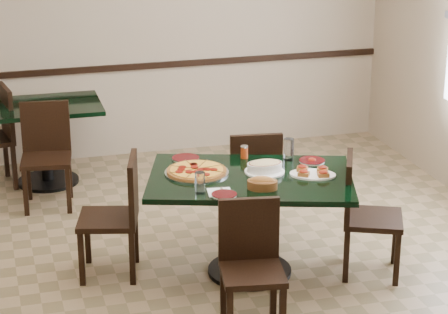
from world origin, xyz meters
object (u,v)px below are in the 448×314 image
object	(u,v)px
back_chair_near	(46,149)
bruschetta_platter	(313,172)
chair_far	(253,177)
lasagna_casserole	(265,166)
chair_right	(362,209)
back_table	(45,128)
chair_near	(251,259)
chair_left	(119,210)
bread_basket	(262,183)
main_table	(250,200)
pepperoni_pizza	(197,171)

from	to	relation	value
back_chair_near	bruschetta_platter	world-z (taller)	back_chair_near
chair_far	lasagna_casserole	world-z (taller)	chair_far
chair_right	lasagna_casserole	world-z (taller)	chair_right
back_chair_near	lasagna_casserole	distance (m)	2.23
back_table	chair_near	distance (m)	3.12
back_chair_near	chair_left	bearing A→B (deg)	-68.09
back_chair_near	bread_basket	size ratio (longest dim) A/B	3.65
chair_near	bread_basket	distance (m)	0.59
main_table	back_table	bearing A→B (deg)	136.96
chair_far	chair_left	distance (m)	1.20
back_table	bread_basket	bearing A→B (deg)	-62.88
chair_left	lasagna_casserole	xyz separation A→B (m)	(1.02, -0.20, 0.30)
back_chair_near	pepperoni_pizza	world-z (taller)	back_chair_near
chair_far	chair_right	xyz separation A→B (m)	(0.54, -0.85, 0.01)
chair_right	back_chair_near	xyz separation A→B (m)	(-2.05, 1.96, 0.00)
chair_left	bruschetta_platter	distance (m)	1.40
back_table	lasagna_casserole	distance (m)	2.61
chair_right	back_chair_near	distance (m)	2.83
back_table	chair_left	size ratio (longest dim) A/B	1.17
pepperoni_pizza	lasagna_casserole	distance (m)	0.48
pepperoni_pizza	chair_left	bearing A→B (deg)	171.14
chair_left	chair_far	bearing A→B (deg)	123.60
main_table	lasagna_casserole	xyz separation A→B (m)	(0.12, 0.04, 0.23)
main_table	pepperoni_pizza	xyz separation A→B (m)	(-0.35, 0.16, 0.20)
chair_left	pepperoni_pizza	xyz separation A→B (m)	(0.55, -0.09, 0.27)
back_chair_near	bruschetta_platter	distance (m)	2.54
back_table	main_table	bearing A→B (deg)	-60.39
bruschetta_platter	back_table	bearing A→B (deg)	149.57
chair_near	chair_right	bearing A→B (deg)	35.23
chair_right	chair_near	bearing A→B (deg)	140.60
main_table	pepperoni_pizza	size ratio (longest dim) A/B	3.58
back_chair_near	bread_basket	bearing A→B (deg)	-49.64
chair_near	chair_right	world-z (taller)	chair_right
chair_near	back_chair_near	distance (m)	2.67
chair_near	bread_basket	world-z (taller)	bread_basket
back_table	back_chair_near	distance (m)	0.50
chair_near	pepperoni_pizza	bearing A→B (deg)	108.00
back_chair_near	pepperoni_pizza	distance (m)	1.86
chair_far	bruschetta_platter	size ratio (longest dim) A/B	2.24
chair_near	chair_left	bearing A→B (deg)	135.07
pepperoni_pizza	bread_basket	world-z (taller)	bread_basket
chair_near	lasagna_casserole	bearing A→B (deg)	74.70
pepperoni_pizza	bread_basket	size ratio (longest dim) A/B	1.87
main_table	back_table	distance (m)	2.57
chair_near	back_table	bearing A→B (deg)	118.33
lasagna_casserole	chair_far	bearing A→B (deg)	78.79
main_table	pepperoni_pizza	world-z (taller)	pepperoni_pizza
chair_far	bread_basket	world-z (taller)	chair_far
back_table	chair_right	bearing A→B (deg)	-50.01
chair_left	back_chair_near	distance (m)	1.55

